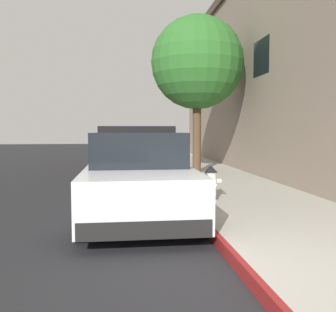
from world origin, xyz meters
name	(u,v)px	position (x,y,z in m)	size (l,w,h in m)	color
ground_plane	(30,179)	(-4.57, 10.00, -0.10)	(27.85, 60.00, 0.20)	#232326
sidewalk_pavement	(198,171)	(1.43, 10.00, 0.08)	(2.86, 60.00, 0.17)	#ADA89E
curb_painted_edge	(158,172)	(-0.04, 10.00, 0.08)	(0.08, 60.00, 0.17)	maroon
police_cruiser	(137,175)	(-1.06, 3.64, 0.74)	(1.94, 4.84, 1.68)	white
parked_car_silver_ahead	(129,149)	(-1.04, 13.75, 0.74)	(1.94, 4.84, 1.56)	maroon
fire_hydrant	(211,182)	(0.49, 4.07, 0.52)	(0.44, 0.40, 0.76)	#4C4C51
street_tree	(197,63)	(1.14, 8.78, 3.80)	(3.05, 3.05, 5.18)	brown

